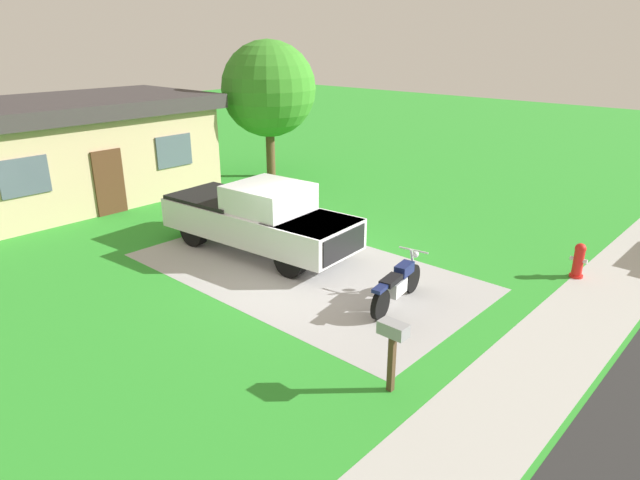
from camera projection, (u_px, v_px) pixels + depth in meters
ground_plane at (304, 271)px, 13.82m from camera, size 80.00×80.00×0.00m
driveway_pad at (304, 271)px, 13.82m from camera, size 4.89×8.64×0.01m
sidewalk_strip at (543, 360)px, 10.05m from camera, size 36.00×1.80×0.01m
motorcycle at (397, 284)px, 11.97m from camera, size 2.20×0.72×1.09m
pickup_truck at (257, 217)px, 14.86m from camera, size 2.46×5.77×1.90m
fire_hydrant at (578, 261)px, 13.34m from camera, size 0.32×0.40×0.87m
mailbox at (393, 338)px, 8.87m from camera, size 0.26×0.48×1.26m
shade_tree at (269, 89)px, 21.85m from camera, size 3.73×3.73×5.38m
neighbor_house at (70, 149)px, 19.21m from camera, size 9.60×5.60×3.50m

